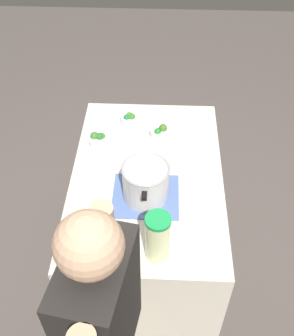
% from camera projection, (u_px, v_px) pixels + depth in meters
% --- Properties ---
extents(ground_plane, '(8.00, 8.00, 0.00)m').
position_uv_depth(ground_plane, '(147.00, 267.00, 2.83)').
color(ground_plane, '#534A46').
extents(counter_slab, '(1.22, 0.80, 0.92)m').
position_uv_depth(counter_slab, '(147.00, 227.00, 2.51)').
color(counter_slab, beige).
rests_on(counter_slab, ground_plane).
extents(dish_cloth, '(0.29, 0.33, 0.01)m').
position_uv_depth(dish_cloth, '(146.00, 196.00, 2.07)').
color(dish_cloth, '#526DAA').
rests_on(dish_cloth, counter_slab).
extents(cooking_pot, '(0.30, 0.23, 0.20)m').
position_uv_depth(cooking_pot, '(146.00, 182.00, 1.99)').
color(cooking_pot, '#B7B7BC').
rests_on(cooking_pot, dish_cloth).
extents(lemonade_pitcher, '(0.11, 0.11, 0.26)m').
position_uv_depth(lemonade_pitcher, '(158.00, 237.00, 1.74)').
color(lemonade_pitcher, beige).
rests_on(lemonade_pitcher, counter_slab).
extents(broccoli_bowl_front, '(0.12, 0.12, 0.07)m').
position_uv_depth(broccoli_bowl_front, '(130.00, 118.00, 2.46)').
color(broccoli_bowl_front, silver).
rests_on(broccoli_bowl_front, counter_slab).
extents(broccoli_bowl_center, '(0.11, 0.11, 0.08)m').
position_uv_depth(broccoli_bowl_center, '(99.00, 139.00, 2.33)').
color(broccoli_bowl_center, silver).
rests_on(broccoli_bowl_center, counter_slab).
extents(broccoli_bowl_back, '(0.11, 0.11, 0.08)m').
position_uv_depth(broccoli_bowl_back, '(160.00, 132.00, 2.37)').
color(broccoli_bowl_back, silver).
rests_on(broccoli_bowl_back, counter_slab).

